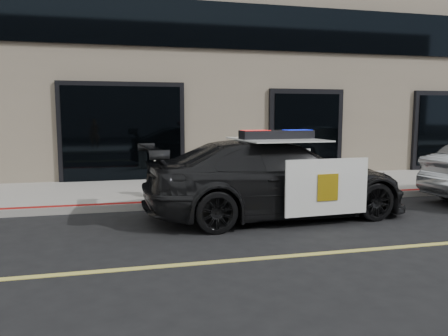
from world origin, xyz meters
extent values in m
plane|color=black|center=(0.00, 0.00, 0.00)|extent=(120.00, 120.00, 0.00)
cube|color=gray|center=(0.00, 5.25, 0.07)|extent=(60.00, 3.50, 0.15)
imported|color=black|center=(1.83, 2.36, 0.75)|extent=(2.66, 5.37, 1.49)
cube|color=white|center=(2.39, 1.32, 0.72)|extent=(1.59, 0.13, 0.99)
cube|color=white|center=(2.27, 3.46, 0.72)|extent=(1.59, 0.13, 0.99)
cube|color=white|center=(1.83, 2.36, 1.50)|extent=(1.59, 1.87, 0.02)
cube|color=gold|center=(2.39, 1.29, 0.72)|extent=(0.40, 0.03, 0.47)
cube|color=black|center=(1.83, 2.36, 1.59)|extent=(1.45, 0.45, 0.17)
cube|color=red|center=(1.40, 2.34, 1.60)|extent=(0.51, 0.35, 0.16)
cube|color=#0C19CC|center=(2.26, 2.39, 1.60)|extent=(0.51, 0.35, 0.16)
cylinder|color=white|center=(-0.33, 4.23, 0.19)|extent=(0.37, 0.37, 0.08)
cylinder|color=white|center=(-0.33, 4.23, 0.49)|extent=(0.27, 0.27, 0.52)
cylinder|color=white|center=(-0.33, 4.23, 0.77)|extent=(0.32, 0.32, 0.06)
sphere|color=white|center=(-0.33, 4.23, 0.83)|extent=(0.24, 0.24, 0.24)
cylinder|color=white|center=(-0.33, 4.23, 0.94)|extent=(0.07, 0.07, 0.07)
cylinder|color=white|center=(-0.33, 4.40, 0.56)|extent=(0.13, 0.12, 0.13)
cylinder|color=white|center=(-0.33, 4.05, 0.56)|extent=(0.13, 0.12, 0.13)
cylinder|color=white|center=(-0.33, 4.02, 0.49)|extent=(0.18, 0.14, 0.18)
camera|label=1|loc=(-1.14, -5.54, 1.98)|focal=35.00mm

